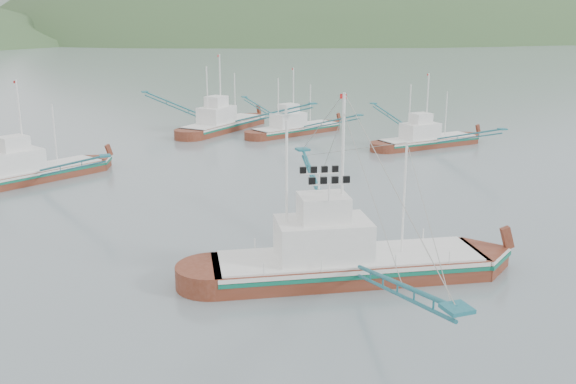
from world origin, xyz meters
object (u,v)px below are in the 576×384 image
object	(u,v)px
main_boat	(346,245)
bg_boat_far	(223,113)
bg_boat_left	(28,159)
bg_boat_right	(427,134)
bg_boat_extra	(295,120)

from	to	relation	value
main_boat	bg_boat_far	xyz separation A→B (m)	(6.02, 51.19, 0.31)
bg_boat_left	bg_boat_right	bearing A→B (deg)	-26.80
bg_boat_extra	bg_boat_left	bearing A→B (deg)	-174.64
bg_boat_right	bg_boat_extra	world-z (taller)	same
main_boat	bg_boat_left	size ratio (longest dim) A/B	1.23
bg_boat_left	bg_boat_far	world-z (taller)	bg_boat_far
bg_boat_extra	main_boat	bearing A→B (deg)	-126.82
bg_boat_right	bg_boat_left	xyz separation A→B (m)	(-43.22, -1.59, 0.68)
bg_boat_far	main_boat	bearing A→B (deg)	-137.86
bg_boat_extra	bg_boat_right	bearing A→B (deg)	-68.42
bg_boat_left	bg_boat_extra	world-z (taller)	bg_boat_left
main_boat	bg_boat_right	bearing A→B (deg)	62.03
main_boat	bg_boat_extra	bearing A→B (deg)	83.18
bg_boat_left	bg_boat_far	distance (m)	31.32
bg_boat_left	bg_boat_extra	xyz separation A→B (m)	(31.75, 14.73, -0.30)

